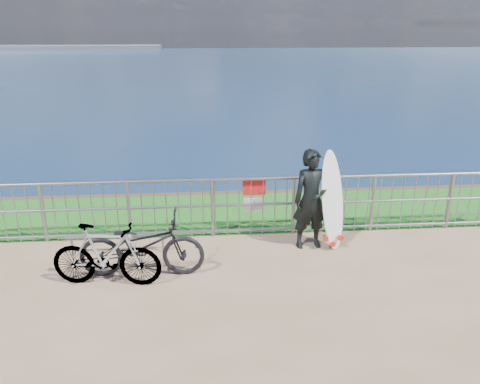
{
  "coord_description": "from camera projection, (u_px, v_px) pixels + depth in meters",
  "views": [
    {
      "loc": [
        -0.63,
        -6.33,
        3.73
      ],
      "look_at": [
        -0.03,
        1.2,
        1.0
      ],
      "focal_mm": 35.0,
      "sensor_mm": 36.0,
      "label": 1
    }
  ],
  "objects": [
    {
      "name": "surfboard",
      "position": [
        332.0,
        204.0,
        8.03
      ],
      "size": [
        0.58,
        0.56,
        1.74
      ],
      "color": "white",
      "rests_on": "ground"
    },
    {
      "name": "bicycle_near",
      "position": [
        142.0,
        245.0,
        7.2
      ],
      "size": [
        1.95,
        0.74,
        1.01
      ],
      "primitive_type": "imported",
      "rotation": [
        0.0,
        0.0,
        1.54
      ],
      "color": "black",
      "rests_on": "ground"
    },
    {
      "name": "surfer",
      "position": [
        311.0,
        200.0,
        8.02
      ],
      "size": [
        0.68,
        0.49,
        1.76
      ],
      "primitive_type": "imported",
      "rotation": [
        0.0,
        0.0,
        0.11
      ],
      "color": "black",
      "rests_on": "ground"
    },
    {
      "name": "railing",
      "position": [
        241.0,
        206.0,
        8.55
      ],
      "size": [
        10.06,
        0.1,
        1.13
      ],
      "color": "gray",
      "rests_on": "ground"
    },
    {
      "name": "bike_rack",
      "position": [
        117.0,
        238.0,
        7.93
      ],
      "size": [
        1.72,
        0.05,
        0.36
      ],
      "color": "gray",
      "rests_on": "ground"
    },
    {
      "name": "grass_strip",
      "position": [
        236.0,
        212.0,
        9.77
      ],
      "size": [
        120.0,
        120.0,
        0.0
      ],
      "primitive_type": "plane",
      "color": "#1A601A",
      "rests_on": "ground"
    },
    {
      "name": "seascape",
      "position": [
        60.0,
        50.0,
        143.6
      ],
      "size": [
        260.0,
        260.0,
        5.0
      ],
      "color": "brown",
      "rests_on": "ground"
    },
    {
      "name": "bicycle_far",
      "position": [
        106.0,
        255.0,
        6.93
      ],
      "size": [
        1.69,
        0.68,
        0.99
      ],
      "primitive_type": "imported",
      "rotation": [
        0.0,
        0.0,
        1.44
      ],
      "color": "black",
      "rests_on": "ground"
    }
  ]
}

